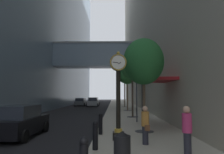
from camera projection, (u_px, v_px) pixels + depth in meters
The scene contains 17 objects.
ground_plane at pixel (107, 110), 29.56m from camera, with size 110.00×110.00×0.00m, color black.
sidewalk_right at pixel (124, 108), 32.52m from camera, with size 5.16×80.00×0.14m, color #ADA593.
building_block_left at pixel (36, 1), 34.25m from camera, with size 22.52×80.00×36.90m.
street_clock at pixel (118, 90), 9.79m from camera, with size 0.84×0.55×4.34m.
bollard_second at pixel (95, 134), 7.88m from camera, with size 0.23×0.23×1.13m.
bollard_third at pixel (101, 123), 10.86m from camera, with size 0.23×0.23×1.13m.
street_tree_near at pixel (143, 62), 11.95m from camera, with size 2.44×2.44×5.56m.
street_tree_mid_near at pixel (132, 66), 19.43m from camera, with size 2.37×2.37×6.31m.
street_tree_mid_far at pixel (127, 76), 26.81m from camera, with size 1.96×1.96×5.76m.
street_tree_far at pixel (125, 76), 34.27m from camera, with size 2.14×2.14×6.52m.
trash_bin at pixel (122, 148), 6.07m from camera, with size 0.53×0.53×1.05m.
pedestrian_walking at pixel (145, 124), 8.72m from camera, with size 0.42×0.50×1.67m.
pedestrian_by_clock at pixel (187, 129), 7.01m from camera, with size 0.38×0.38×1.77m.
storefront_awning at pixel (154, 81), 14.27m from camera, with size 2.40×3.60×3.30m.
car_silver_near at pixel (93, 102), 37.42m from camera, with size 2.08×4.30×1.70m.
car_black_mid at pixel (20, 122), 10.85m from camera, with size 2.07×4.15×1.72m.
car_grey_far at pixel (81, 102), 38.77m from camera, with size 2.12×4.22×1.55m.
Camera 1 is at (1.06, -2.86, 2.34)m, focal length 31.75 mm.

